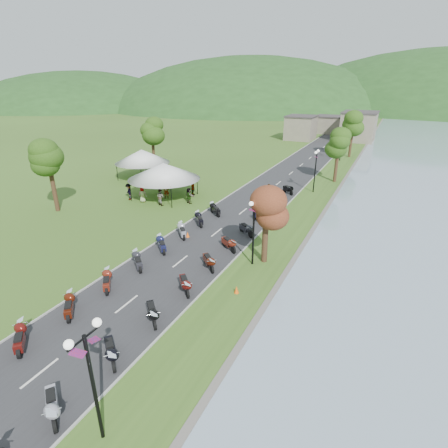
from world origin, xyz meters
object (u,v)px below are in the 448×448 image
at_px(vendor_tent_main, 164,180).
at_px(streetlamp_near, 94,388).
at_px(pedestrian_a, 167,198).
at_px(pedestrian_c, 130,200).
at_px(pedestrian_b, 161,205).

bearing_deg(vendor_tent_main, streetlamp_near, -59.81).
bearing_deg(vendor_tent_main, pedestrian_a, -37.11).
xyz_separation_m(pedestrian_a, pedestrian_c, (-3.58, -2.23, 0.00)).
bearing_deg(pedestrian_a, pedestrian_c, 179.57).
xyz_separation_m(pedestrian_a, pedestrian_b, (0.75, -2.21, 0.00)).
bearing_deg(pedestrian_a, pedestrian_b, -103.60).
bearing_deg(pedestrian_c, pedestrian_b, 36.59).
height_order(streetlamp_near, pedestrian_b, streetlamp_near).
bearing_deg(pedestrian_b, streetlamp_near, 135.83).
bearing_deg(pedestrian_b, vendor_tent_main, -50.36).
xyz_separation_m(vendor_tent_main, pedestrian_b, (1.15, -2.51, -2.00)).
bearing_deg(pedestrian_b, pedestrian_a, -56.16).
bearing_deg(streetlamp_near, pedestrian_c, 128.09).
distance_m(vendor_tent_main, pedestrian_b, 3.41).
bearing_deg(pedestrian_a, vendor_tent_main, 110.52).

